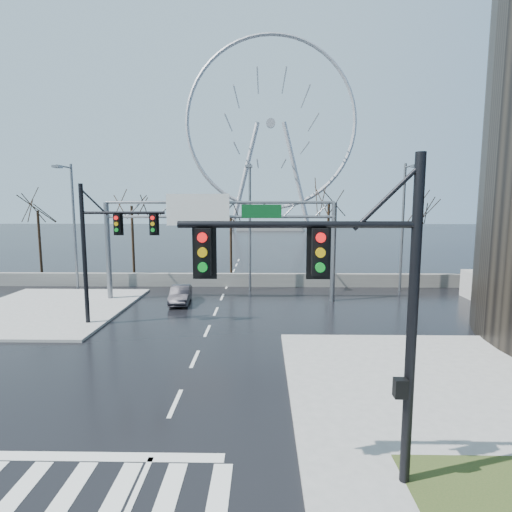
{
  "coord_description": "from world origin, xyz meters",
  "views": [
    {
      "loc": [
        3.03,
        -13.03,
        6.85
      ],
      "look_at": [
        2.65,
        9.03,
        4.0
      ],
      "focal_mm": 28.0,
      "sensor_mm": 36.0,
      "label": 1
    }
  ],
  "objects_px": {
    "signal_mast_near": "(355,291)",
    "car": "(180,295)",
    "ferris_wheel": "(271,131)",
    "signal_mast_far": "(103,241)",
    "sign_gantry": "(215,228)"
  },
  "relations": [
    {
      "from": "signal_mast_near",
      "to": "car",
      "type": "distance_m",
      "value": 20.26
    },
    {
      "from": "ferris_wheel",
      "to": "car",
      "type": "relative_size",
      "value": 13.8
    },
    {
      "from": "signal_mast_near",
      "to": "ferris_wheel",
      "type": "relative_size",
      "value": 0.16
    },
    {
      "from": "signal_mast_near",
      "to": "signal_mast_far",
      "type": "relative_size",
      "value": 1.0
    },
    {
      "from": "signal_mast_near",
      "to": "signal_mast_far",
      "type": "distance_m",
      "value": 17.03
    },
    {
      "from": "signal_mast_far",
      "to": "sign_gantry",
      "type": "distance_m",
      "value": 8.14
    },
    {
      "from": "sign_gantry",
      "to": "car",
      "type": "distance_m",
      "value": 5.21
    },
    {
      "from": "signal_mast_near",
      "to": "car",
      "type": "relative_size",
      "value": 2.17
    },
    {
      "from": "sign_gantry",
      "to": "signal_mast_near",
      "type": "bearing_deg",
      "value": -73.81
    },
    {
      "from": "car",
      "to": "ferris_wheel",
      "type": "bearing_deg",
      "value": 79.9
    },
    {
      "from": "sign_gantry",
      "to": "car",
      "type": "height_order",
      "value": "sign_gantry"
    },
    {
      "from": "signal_mast_far",
      "to": "car",
      "type": "relative_size",
      "value": 2.17
    },
    {
      "from": "ferris_wheel",
      "to": "sign_gantry",
      "type": "bearing_deg",
      "value": -93.84
    },
    {
      "from": "signal_mast_near",
      "to": "signal_mast_far",
      "type": "xyz_separation_m",
      "value": [
        -11.01,
        13.0,
        -0.04
      ]
    },
    {
      "from": "ferris_wheel",
      "to": "car",
      "type": "bearing_deg",
      "value": -95.46
    }
  ]
}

